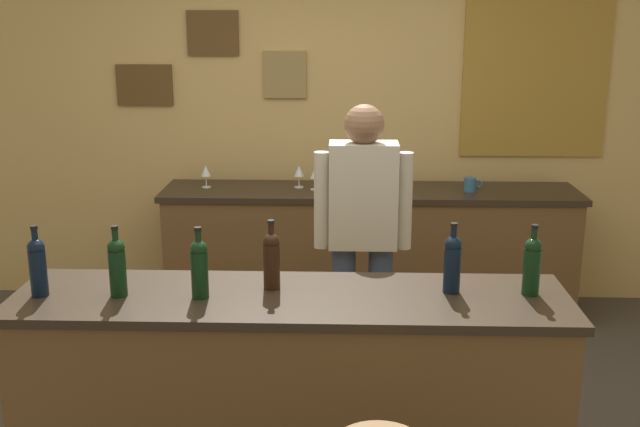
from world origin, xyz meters
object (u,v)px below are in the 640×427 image
at_px(wine_bottle_c, 199,266).
at_px(wine_glass_b, 299,172).
at_px(wine_glass_a, 206,172).
at_px(wine_glass_c, 315,174).
at_px(coffee_mug, 470,184).
at_px(wine_bottle_e, 452,262).
at_px(wine_glass_d, 355,174).
at_px(wine_bottle_f, 532,264).
at_px(wine_glass_e, 396,176).
at_px(bartender, 363,232).
at_px(wine_bottle_b, 117,265).
at_px(wine_bottle_a, 38,265).
at_px(wine_bottle_d, 272,258).

xyz_separation_m(wine_bottle_c, wine_glass_b, (0.29, 2.13, -0.05)).
distance_m(wine_glass_a, wine_glass_c, 0.76).
bearing_deg(coffee_mug, wine_bottle_c, -125.19).
distance_m(wine_bottle_e, wine_glass_b, 2.18).
distance_m(wine_glass_a, wine_glass_b, 0.64).
bearing_deg(wine_glass_b, wine_glass_d, -9.91).
relative_size(wine_bottle_f, wine_glass_c, 1.97).
bearing_deg(wine_glass_e, bartender, -102.88).
relative_size(wine_bottle_b, wine_glass_d, 1.97).
bearing_deg(wine_bottle_e, coffee_mug, 78.71).
distance_m(wine_bottle_a, wine_glass_c, 2.33).
xyz_separation_m(bartender, wine_bottle_d, (-0.41, -0.81, 0.12)).
height_order(wine_bottle_a, wine_bottle_f, same).
distance_m(wine_bottle_f, wine_glass_c, 2.22).
bearing_deg(wine_bottle_a, wine_bottle_b, 1.53).
bearing_deg(wine_bottle_a, wine_glass_e, 51.08).
bearing_deg(coffee_mug, wine_bottle_e, -101.29).
distance_m(wine_bottle_f, coffee_mug, 1.98).
bearing_deg(wine_bottle_e, wine_bottle_b, -176.36).
bearing_deg(wine_glass_c, coffee_mug, -0.78).
relative_size(wine_bottle_e, wine_glass_a, 1.97).
distance_m(wine_bottle_a, wine_bottle_c, 0.68).
height_order(wine_bottle_b, wine_bottle_d, same).
height_order(wine_bottle_f, coffee_mug, wine_bottle_f).
relative_size(wine_bottle_b, wine_bottle_e, 1.00).
distance_m(wine_bottle_f, wine_glass_d, 2.11).
relative_size(wine_glass_c, wine_glass_d, 1.00).
bearing_deg(wine_glass_c, bartender, -75.28).
bearing_deg(wine_bottle_d, wine_bottle_f, -1.79).
xyz_separation_m(wine_bottle_b, wine_glass_b, (0.63, 2.13, -0.05)).
relative_size(wine_bottle_c, wine_glass_b, 1.97).
bearing_deg(wine_glass_d, wine_bottle_f, -70.17).
relative_size(wine_glass_b, wine_glass_c, 1.00).
xyz_separation_m(wine_bottle_c, coffee_mug, (1.45, 2.05, -0.11)).
xyz_separation_m(wine_bottle_d, wine_glass_c, (0.11, 1.95, -0.05)).
bearing_deg(wine_bottle_d, wine_bottle_e, -1.43).
bearing_deg(wine_bottle_c, wine_glass_c, 79.09).
relative_size(wine_bottle_a, wine_bottle_b, 1.00).
relative_size(bartender, wine_bottle_b, 5.29).
xyz_separation_m(wine_bottle_f, coffee_mug, (0.06, 1.97, -0.11)).
xyz_separation_m(wine_bottle_f, wine_glass_c, (-0.99, 1.99, -0.05)).
distance_m(wine_bottle_b, wine_bottle_d, 0.64).
relative_size(wine_bottle_e, wine_glass_c, 1.97).
relative_size(wine_bottle_c, wine_glass_e, 1.97).
xyz_separation_m(wine_bottle_b, wine_bottle_c, (0.35, -0.01, 0.00)).
bearing_deg(wine_glass_e, wine_bottle_d, -109.09).
relative_size(wine_bottle_c, wine_bottle_f, 1.00).
xyz_separation_m(wine_bottle_a, wine_bottle_e, (1.74, 0.10, 0.00)).
xyz_separation_m(wine_bottle_c, wine_glass_c, (0.40, 2.07, -0.05)).
bearing_deg(wine_glass_e, wine_bottle_a, -128.92).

